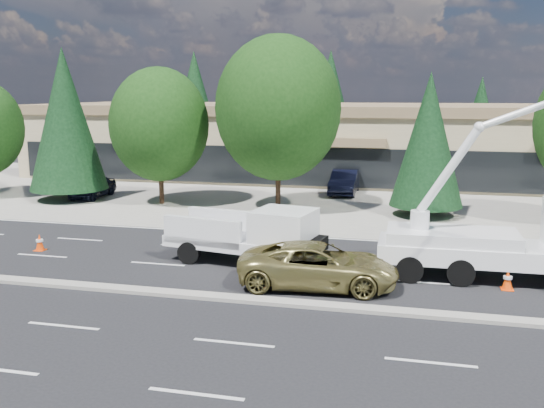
# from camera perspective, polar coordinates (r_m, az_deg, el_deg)

# --- Properties ---
(ground) EXTENTS (140.00, 140.00, 0.00)m
(ground) POSITION_cam_1_polar(r_m,az_deg,el_deg) (19.17, -0.77, -9.25)
(ground) COLOR black
(ground) RESTS_ON ground
(concrete_apron) EXTENTS (140.00, 22.00, 0.01)m
(concrete_apron) POSITION_cam_1_polar(r_m,az_deg,el_deg) (38.29, 6.63, 0.73)
(concrete_apron) COLOR gray
(concrete_apron) RESTS_ON ground
(road_median) EXTENTS (120.00, 0.55, 0.12)m
(road_median) POSITION_cam_1_polar(r_m,az_deg,el_deg) (19.15, -0.77, -9.08)
(road_median) COLOR gray
(road_median) RESTS_ON ground
(strip_mall) EXTENTS (50.40, 15.40, 5.50)m
(strip_mall) POSITION_cam_1_polar(r_m,az_deg,el_deg) (47.80, 8.17, 6.06)
(strip_mall) COLOR tan
(strip_mall) RESTS_ON ground
(tree_front_b) EXTENTS (4.60, 4.60, 9.07)m
(tree_front_b) POSITION_cam_1_polar(r_m,az_deg,el_deg) (38.42, -18.85, 7.57)
(tree_front_b) COLOR #332114
(tree_front_b) RESTS_ON ground
(tree_front_c) EXTENTS (5.69, 5.69, 7.89)m
(tree_front_c) POSITION_cam_1_polar(r_m,az_deg,el_deg) (35.60, -10.56, 7.36)
(tree_front_c) COLOR #332114
(tree_front_c) RESTS_ON ground
(tree_front_d) EXTENTS (6.88, 6.88, 9.55)m
(tree_front_d) POSITION_cam_1_polar(r_m,az_deg,el_deg) (33.33, 0.58, 9.00)
(tree_front_d) COLOR #332114
(tree_front_d) RESTS_ON ground
(tree_front_e) EXTENTS (3.81, 3.81, 7.51)m
(tree_front_e) POSITION_cam_1_polar(r_m,az_deg,el_deg) (32.57, 14.50, 5.88)
(tree_front_e) COLOR #332114
(tree_front_e) RESTS_ON ground
(tree_back_a) EXTENTS (5.34, 5.34, 10.53)m
(tree_back_a) POSITION_cam_1_polar(r_m,az_deg,el_deg) (63.58, -7.27, 9.72)
(tree_back_a) COLOR #332114
(tree_back_a) RESTS_ON ground
(tree_back_b) EXTENTS (5.30, 5.30, 10.44)m
(tree_back_b) POSITION_cam_1_polar(r_m,az_deg,el_deg) (60.08, 5.50, 9.66)
(tree_back_b) COLOR #332114
(tree_back_b) RESTS_ON ground
(tree_back_c) EXTENTS (3.98, 3.98, 7.85)m
(tree_back_c) POSITION_cam_1_polar(r_m,az_deg,el_deg) (59.77, 19.01, 7.80)
(tree_back_c) COLOR #332114
(tree_back_c) RESTS_ON ground
(utility_pickup) EXTENTS (6.01, 3.10, 2.19)m
(utility_pickup) POSITION_cam_1_polar(r_m,az_deg,el_deg) (23.11, -2.05, -3.45)
(utility_pickup) COLOR white
(utility_pickup) RESTS_ON ground
(bucket_truck) EXTENTS (7.98, 2.51, 7.94)m
(bucket_truck) POSITION_cam_1_polar(r_m,az_deg,el_deg) (22.45, 21.77, -2.42)
(bucket_truck) COLOR white
(bucket_truck) RESTS_ON ground
(traffic_cone_a) EXTENTS (0.40, 0.40, 0.70)m
(traffic_cone_a) POSITION_cam_1_polar(r_m,az_deg,el_deg) (26.89, -21.03, -3.39)
(traffic_cone_a) COLOR #FF4308
(traffic_cone_a) RESTS_ON ground
(traffic_cone_b) EXTENTS (0.40, 0.40, 0.70)m
(traffic_cone_b) POSITION_cam_1_polar(r_m,az_deg,el_deg) (22.53, -2.06, -5.30)
(traffic_cone_b) COLOR #FF4308
(traffic_cone_b) RESTS_ON ground
(traffic_cone_c) EXTENTS (0.40, 0.40, 0.70)m
(traffic_cone_c) POSITION_cam_1_polar(r_m,az_deg,el_deg) (22.42, 5.92, -5.44)
(traffic_cone_c) COLOR #FF4308
(traffic_cone_c) RESTS_ON ground
(traffic_cone_d) EXTENTS (0.40, 0.40, 0.70)m
(traffic_cone_d) POSITION_cam_1_polar(r_m,az_deg,el_deg) (21.72, 21.30, -6.66)
(traffic_cone_d) COLOR #FF4308
(traffic_cone_d) RESTS_ON ground
(minivan) EXTENTS (5.51, 2.85, 1.48)m
(minivan) POSITION_cam_1_polar(r_m,az_deg,el_deg) (20.49, 4.39, -5.79)
(minivan) COLOR olive
(minivan) RESTS_ON ground
(parked_car_west) EXTENTS (1.69, 3.96, 1.34)m
(parked_car_west) POSITION_cam_1_polar(r_m,az_deg,el_deg) (39.18, -16.52, 1.57)
(parked_car_west) COLOR black
(parked_car_west) RESTS_ON ground
(parked_car_east) EXTENTS (1.67, 4.66, 1.53)m
(parked_car_east) POSITION_cam_1_polar(r_m,az_deg,el_deg) (39.15, 6.83, 2.07)
(parked_car_east) COLOR black
(parked_car_east) RESTS_ON ground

